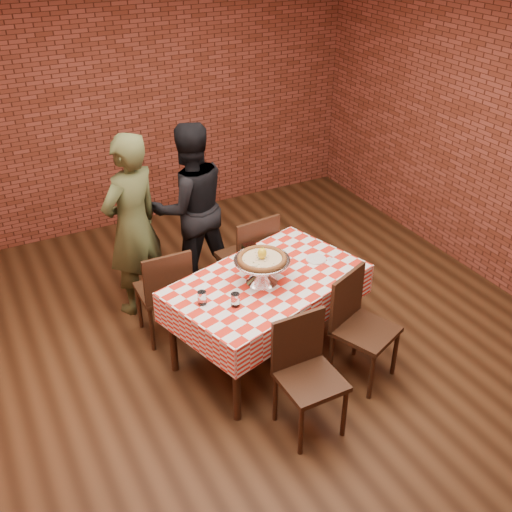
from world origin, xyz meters
name	(u,v)px	position (x,y,z in m)	size (l,w,h in m)	color
ground	(250,368)	(0.00, 0.00, 0.00)	(6.00, 6.00, 0.00)	black
back_wall	(122,100)	(0.00, 3.00, 1.45)	(5.50, 5.50, 0.00)	maroon
table	(267,318)	(0.22, 0.11, 0.38)	(1.53, 0.92, 0.75)	#341C0E
tablecloth	(267,292)	(0.22, 0.11, 0.63)	(1.56, 0.95, 0.26)	red
pizza_stand	(262,271)	(0.16, 0.10, 0.86)	(0.45, 0.45, 0.20)	silver
pizza	(262,259)	(0.16, 0.10, 0.96)	(0.38, 0.38, 0.03)	beige
lemon	(262,253)	(0.16, 0.10, 1.02)	(0.07, 0.07, 0.09)	yellow
water_glass_left	(235,300)	(-0.17, -0.10, 0.81)	(0.07, 0.07, 0.11)	white
water_glass_right	(202,298)	(-0.37, 0.04, 0.81)	(0.07, 0.07, 0.11)	white
side_plate	(316,259)	(0.71, 0.18, 0.76)	(0.17, 0.17, 0.01)	white
sweetener_packet_a	(331,261)	(0.82, 0.10, 0.76)	(0.05, 0.04, 0.01)	white
sweetener_packet_b	(329,259)	(0.82, 0.14, 0.76)	(0.05, 0.04, 0.01)	white
condiment_caddy	(249,252)	(0.22, 0.43, 0.83)	(0.10, 0.08, 0.15)	silver
chair_near_left	(311,381)	(0.09, -0.76, 0.45)	(0.42, 0.42, 0.90)	#341C0E
chair_near_right	(366,331)	(0.77, -0.49, 0.45)	(0.43, 0.43, 0.91)	#341C0E
chair_far_left	(163,291)	(-0.44, 0.78, 0.45)	(0.42, 0.42, 0.90)	#341C0E
chair_far_right	(246,256)	(0.45, 0.94, 0.46)	(0.44, 0.44, 0.93)	#341C0E
diner_olive	(133,226)	(-0.50, 1.28, 0.86)	(0.62, 0.41, 1.71)	#404625
diner_black	(190,206)	(0.12, 1.46, 0.82)	(0.80, 0.62, 1.65)	black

